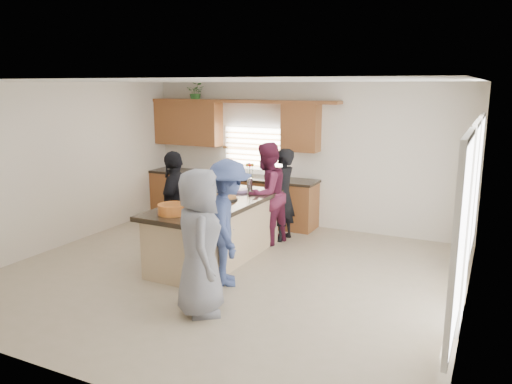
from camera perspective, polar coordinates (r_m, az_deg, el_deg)
The scene contains 18 objects.
floor at distance 7.52m, azimuth -3.29°, elevation -9.30°, with size 6.50×6.50×0.00m, color tan.
room_shell at distance 7.06m, azimuth -3.47°, elevation 5.22°, with size 6.52×6.02×2.81m.
back_cabinetry at distance 10.27m, azimuth -3.06°, elevation 1.83°, with size 4.08×0.66×2.46m.
right_wall_glazing at distance 6.13m, azimuth 23.16°, elevation -2.11°, with size 0.06×4.00×2.25m.
island at distance 8.01m, azimuth -4.52°, elevation -4.55°, with size 1.21×2.73×0.95m.
platter_front at distance 7.55m, azimuth -5.23°, elevation -1.47°, with size 0.38×0.38×0.15m.
platter_mid at distance 8.00m, azimuth -3.37°, elevation -0.67°, with size 0.36×0.36×0.15m.
platter_back at distance 8.35m, azimuth -4.24°, elevation -0.14°, with size 0.36×0.36×0.15m.
salad_bowl at distance 7.17m, azimuth -9.53°, elevation -1.88°, with size 0.41×0.41×0.15m.
clear_cup at distance 6.93m, azimuth -6.10°, elevation -2.51°, with size 0.09×0.09×0.11m, color white.
plate_stack at distance 8.54m, azimuth -1.72°, elevation 0.16°, with size 0.23×0.23×0.05m, color #CE9CE3.
flower_vase at distance 8.86m, azimuth -0.72°, elevation 2.05°, with size 0.14×0.14×0.44m.
potted_plant at distance 10.60m, azimuth -6.87°, elevation 11.25°, with size 0.36×0.31×0.40m, color #30692A.
woman_left_back at distance 8.89m, azimuth 3.09°, elevation -0.33°, with size 0.61×0.40×1.66m, color black.
woman_left_mid at distance 8.65m, azimuth 1.19°, elevation -0.22°, with size 0.87×0.68×1.79m, color #5A1B33.
woman_left_front at distance 7.95m, azimuth -9.18°, elevation -1.61°, with size 1.03×0.43×1.76m, color black.
woman_right_back at distance 6.92m, azimuth -3.21°, elevation -3.52°, with size 1.14×0.66×1.77m, color #374779.
woman_right_front at distance 6.05m, azimuth -6.47°, elevation -5.75°, with size 0.88×0.57×1.80m, color slate.
Camera 1 is at (3.44, -6.10, 2.75)m, focal length 35.00 mm.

